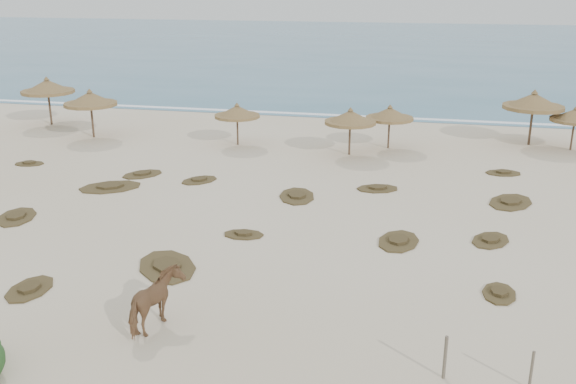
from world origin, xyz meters
name	(u,v)px	position (x,y,z in m)	size (l,w,h in m)	color
ground	(232,275)	(0.00, 0.00, 0.00)	(160.00, 160.00, 0.00)	beige
ocean	(390,46)	(0.00, 75.00, 0.00)	(200.00, 100.00, 0.01)	#2A6180
foam_line	(342,116)	(0.00, 26.00, 0.00)	(70.00, 0.60, 0.01)	white
palapa_0	(47,87)	(-18.34, 19.11, 2.46)	(3.90, 3.90, 3.17)	#503929
palapa_1	(90,100)	(-13.86, 16.48, 2.29)	(4.18, 4.18, 2.96)	#503929
palapa_2	(237,112)	(-4.77, 16.59, 1.91)	(2.86, 2.86, 2.46)	#503929
palapa_3	(350,118)	(1.82, 15.79, 2.04)	(3.23, 3.23, 2.63)	#503929
palapa_4	(390,114)	(3.81, 17.67, 1.94)	(3.10, 3.10, 2.51)	#503929
palapa_5	(534,102)	(11.72, 20.23, 2.50)	(4.36, 4.36, 3.22)	#503929
palapa_6	(575,116)	(13.85, 19.43, 1.95)	(3.36, 3.36, 2.52)	#503929
horse	(156,302)	(-1.01, -3.61, 0.81)	(0.88, 1.92, 1.63)	brown
fence_post_near	(445,357)	(6.69, -4.29, 0.57)	(0.09, 0.09, 1.15)	#6F6553
fence_post_far	(532,370)	(8.67, -4.28, 0.50)	(0.07, 0.07, 1.00)	#6F6553
scrub_0	(16,217)	(-10.05, 3.17, 0.05)	(2.11, 2.62, 0.16)	#4D3D21
scrub_1	(110,187)	(-8.20, 7.57, 0.05)	(3.37, 3.04, 0.16)	#4D3D21
scrub_2	(244,234)	(-0.58, 3.37, 0.05)	(1.60, 1.10, 0.16)	#4D3D21
scrub_3	(297,196)	(0.48, 8.17, 0.05)	(2.01, 2.66, 0.16)	#4D3D21
scrub_4	(490,240)	(8.46, 4.79, 0.05)	(1.92, 2.23, 0.16)	#4D3D21
scrub_5	(511,202)	(9.62, 9.36, 0.05)	(2.58, 3.01, 0.16)	#4D3D21
scrub_6	(142,174)	(-7.61, 9.77, 0.05)	(2.32, 2.40, 0.16)	#4D3D21
scrub_7	(377,188)	(3.87, 10.02, 0.05)	(2.23, 1.81, 0.16)	#4D3D21
scrub_8	(29,163)	(-14.16, 10.27, 0.05)	(1.66, 1.22, 0.16)	#4D3D21
scrub_9	(167,266)	(-2.29, 0.10, 0.05)	(3.14, 3.36, 0.16)	#4D3D21
scrub_10	(503,173)	(9.73, 13.84, 0.05)	(1.91, 1.43, 0.16)	#4D3D21
scrub_11	(30,289)	(-5.81, -2.35, 0.05)	(1.31, 1.96, 0.16)	#4D3D21
scrub_12	(499,293)	(8.40, 0.49, 0.05)	(1.16, 1.65, 0.16)	#4D3D21
scrub_13	(199,180)	(-4.54, 9.45, 0.05)	(2.07, 2.16, 0.16)	#4D3D21
scrub_14	(398,241)	(5.15, 3.97, 0.05)	(1.83, 2.45, 0.16)	#4D3D21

